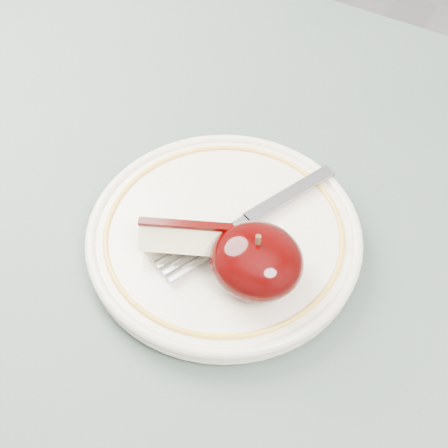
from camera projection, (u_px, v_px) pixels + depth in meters
The scene contains 5 objects.
table at pixel (160, 354), 0.55m from camera, with size 0.90×0.90×0.75m.
plate at pixel (224, 235), 0.50m from camera, with size 0.22×0.22×0.02m.
apple_half at pixel (257, 261), 0.46m from camera, with size 0.07×0.07×0.05m.
apple_wedge at pixel (187, 238), 0.48m from camera, with size 0.08×0.06×0.03m.
fork at pixel (246, 221), 0.50m from camera, with size 0.09×0.17×0.00m.
Camera 1 is at (0.17, -0.19, 1.16)m, focal length 50.00 mm.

